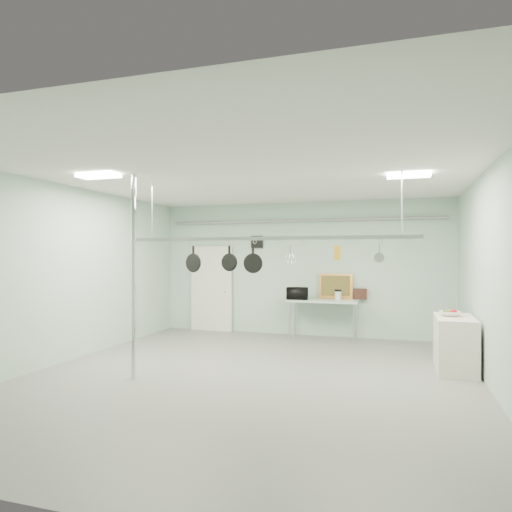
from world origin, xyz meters
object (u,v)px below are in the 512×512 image
(chrome_pole, at_px, (134,276))
(skillet_mid, at_px, (229,258))
(coffee_canister, at_px, (338,296))
(skillet_right, at_px, (253,259))
(side_cabinet, at_px, (455,344))
(prep_table, at_px, (323,303))
(pot_rack, at_px, (266,237))
(skillet_left, at_px, (193,259))
(microwave, at_px, (297,293))
(fruit_bowl, at_px, (450,314))

(chrome_pole, relative_size, skillet_mid, 7.77)
(coffee_canister, relative_size, skillet_right, 0.46)
(side_cabinet, relative_size, skillet_mid, 2.92)
(prep_table, relative_size, side_cabinet, 1.33)
(pot_rack, distance_m, coffee_canister, 3.62)
(chrome_pole, relative_size, skillet_left, 7.35)
(microwave, distance_m, skillet_left, 3.47)
(fruit_bowl, bearing_deg, skillet_left, -164.54)
(prep_table, height_order, fruit_bowl, fruit_bowl)
(coffee_canister, height_order, skillet_left, skillet_left)
(coffee_canister, bearing_deg, side_cabinet, -45.20)
(chrome_pole, xyz_separation_m, skillet_mid, (1.25, 0.90, 0.28))
(pot_rack, relative_size, skillet_right, 11.21)
(microwave, xyz_separation_m, coffee_canister, (0.91, 0.15, -0.04))
(prep_table, bearing_deg, coffee_canister, 4.42)
(side_cabinet, xyz_separation_m, skillet_right, (-3.18, -1.10, 1.42))
(pot_rack, distance_m, skillet_left, 1.35)
(skillet_mid, bearing_deg, skillet_right, 8.56)
(side_cabinet, height_order, microwave, microwave)
(coffee_canister, bearing_deg, skillet_left, -121.57)
(chrome_pole, height_order, prep_table, chrome_pole)
(coffee_canister, bearing_deg, fruit_bowl, -45.46)
(side_cabinet, height_order, pot_rack, pot_rack)
(prep_table, bearing_deg, skillet_right, -100.82)
(pot_rack, bearing_deg, fruit_bowl, 21.90)
(microwave, bearing_deg, chrome_pole, 57.79)
(chrome_pole, bearing_deg, pot_rack, 25.35)
(side_cabinet, relative_size, skillet_right, 2.80)
(pot_rack, distance_m, skillet_right, 0.43)
(prep_table, distance_m, fruit_bowl, 3.28)
(coffee_canister, distance_m, skillet_left, 4.00)
(microwave, xyz_separation_m, skillet_left, (-1.13, -3.18, 0.83))
(side_cabinet, relative_size, skillet_left, 2.76)
(skillet_mid, height_order, skillet_right, same)
(side_cabinet, bearing_deg, microwave, 146.35)
(chrome_pole, height_order, side_cabinet, chrome_pole)
(pot_rack, xyz_separation_m, coffee_canister, (0.74, 3.33, -1.23))
(microwave, relative_size, skillet_right, 1.14)
(microwave, bearing_deg, fruit_bowl, 137.14)
(side_cabinet, distance_m, skillet_mid, 4.02)
(chrome_pole, bearing_deg, prep_table, 61.29)
(side_cabinet, xyz_separation_m, skillet_mid, (-3.60, -1.10, 1.43))
(prep_table, bearing_deg, microwave, -168.18)
(fruit_bowl, xyz_separation_m, skillet_mid, (-3.52, -1.16, 0.94))
(prep_table, height_order, microwave, microwave)
(fruit_bowl, distance_m, skillet_left, 4.43)
(coffee_canister, relative_size, skillet_left, 0.45)
(fruit_bowl, bearing_deg, pot_rack, -158.10)
(prep_table, bearing_deg, skillet_left, -117.31)
(coffee_canister, distance_m, skillet_right, 3.57)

